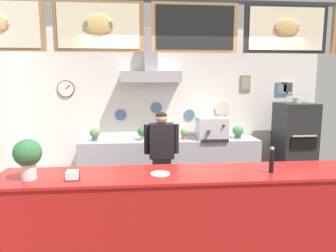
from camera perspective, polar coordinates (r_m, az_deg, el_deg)
The scene contains 15 objects.
ground_plane at distance 4.17m, azimuth 4.25°, elevation -20.45°, with size 6.95×6.95×0.00m, color #514C47.
back_wall_assembly at distance 5.82m, azimuth 0.73°, elevation 4.47°, with size 5.79×2.58×2.98m.
service_counter at distance 3.66m, azimuth 5.20°, elevation -16.04°, with size 4.34×0.72×1.00m.
back_prep_counter at distance 5.80m, azimuth 0.33°, elevation -7.05°, with size 3.29×0.59×0.93m.
pizza_oven at distance 6.17m, azimuth 22.29°, elevation -3.46°, with size 0.62×0.68×1.70m.
shop_worker at distance 4.62m, azimuth -1.21°, elevation -6.29°, with size 0.52×0.22×1.55m.
espresso_machine at distance 5.76m, azimuth 8.10°, elevation -0.45°, with size 0.54×0.53×0.40m.
potted_basil at distance 5.72m, azimuth -13.42°, elevation -1.35°, with size 0.18×0.18×0.22m.
potted_oregano at distance 5.69m, azimuth 3.06°, elevation -1.36°, with size 0.15×0.15×0.20m.
potted_thyme at distance 5.93m, azimuth 12.85°, elevation -0.95°, with size 0.21×0.21×0.24m.
potted_rosemary at distance 5.62m, azimuth -4.56°, elevation -1.14°, with size 0.22×0.22×0.26m.
basil_vase at distance 3.48m, azimuth -24.55°, elevation -5.15°, with size 0.28×0.28×0.42m.
pepper_grinder at distance 3.60m, azimuth 18.65°, elevation -5.96°, with size 0.05×0.05×0.29m.
condiment_plate at distance 3.39m, azimuth -1.46°, elevation -8.83°, with size 0.21×0.21×0.01m.
napkin_holder at distance 3.37m, azimuth -17.27°, elevation -8.75°, with size 0.15×0.14×0.10m.
Camera 1 is at (-0.62, -3.59, 2.02)m, focal length 32.90 mm.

